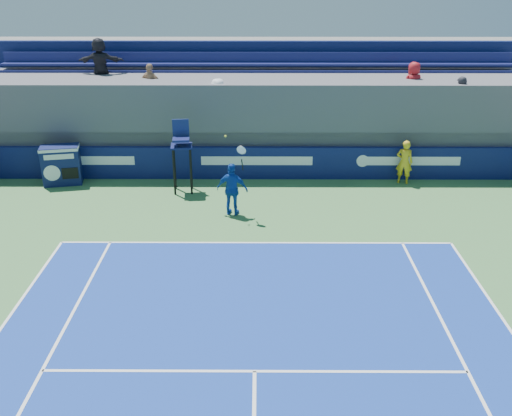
{
  "coord_description": "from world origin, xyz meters",
  "views": [
    {
      "loc": [
        0.07,
        -2.44,
        7.28
      ],
      "look_at": [
        0.0,
        11.5,
        1.25
      ],
      "focal_mm": 40.0,
      "sensor_mm": 36.0,
      "label": 1
    }
  ],
  "objects_px": {
    "ball_person": "(404,162)",
    "match_clock": "(61,164)",
    "tennis_player": "(232,189)",
    "umpire_chair": "(182,149)"
  },
  "relations": [
    {
      "from": "umpire_chair",
      "to": "tennis_player",
      "type": "distance_m",
      "value": 2.75
    },
    {
      "from": "match_clock",
      "to": "umpire_chair",
      "type": "bearing_deg",
      "value": -8.92
    },
    {
      "from": "umpire_chair",
      "to": "tennis_player",
      "type": "xyz_separation_m",
      "value": [
        1.78,
        -1.98,
        -0.68
      ]
    },
    {
      "from": "match_clock",
      "to": "tennis_player",
      "type": "distance_m",
      "value": 6.7
    },
    {
      "from": "match_clock",
      "to": "tennis_player",
      "type": "bearing_deg",
      "value": -23.43
    },
    {
      "from": "ball_person",
      "to": "match_clock",
      "type": "relative_size",
      "value": 1.09
    },
    {
      "from": "ball_person",
      "to": "umpire_chair",
      "type": "height_order",
      "value": "umpire_chair"
    },
    {
      "from": "ball_person",
      "to": "tennis_player",
      "type": "bearing_deg",
      "value": 42.34
    },
    {
      "from": "umpire_chair",
      "to": "tennis_player",
      "type": "bearing_deg",
      "value": -48.01
    },
    {
      "from": "ball_person",
      "to": "match_clock",
      "type": "height_order",
      "value": "ball_person"
    }
  ]
}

